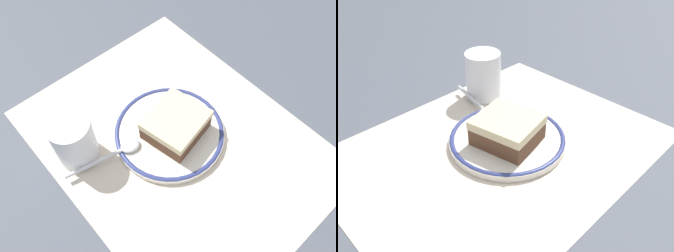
{
  "view_description": "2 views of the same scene",
  "coord_description": "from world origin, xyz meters",
  "views": [
    {
      "loc": [
        -0.22,
        0.21,
        0.53
      ],
      "look_at": [
        0.02,
        0.0,
        0.03
      ],
      "focal_mm": 37.3,
      "sensor_mm": 36.0,
      "label": 1
    },
    {
      "loc": [
        -0.3,
        -0.32,
        0.36
      ],
      "look_at": [
        0.02,
        0.0,
        0.03
      ],
      "focal_mm": 37.16,
      "sensor_mm": 36.0,
      "label": 2
    }
  ],
  "objects": [
    {
      "name": "ground_plane",
      "position": [
        0.0,
        0.0,
        0.0
      ],
      "size": [
        2.4,
        2.4,
        0.0
      ],
      "primitive_type": "plane",
      "color": "#4C515B"
    },
    {
      "name": "placemat",
      "position": [
        0.0,
        0.0,
        0.0
      ],
      "size": [
        0.51,
        0.39,
        0.0
      ],
      "primitive_type": "cube",
      "color": "beige",
      "rests_on": "ground_plane"
    },
    {
      "name": "plate",
      "position": [
        0.02,
        0.0,
        0.01
      ],
      "size": [
        0.19,
        0.19,
        0.01
      ],
      "color": "silver",
      "rests_on": "placemat"
    },
    {
      "name": "cake_slice",
      "position": [
        0.01,
        -0.01,
        0.03
      ],
      "size": [
        0.1,
        0.11,
        0.04
      ],
      "color": "brown",
      "rests_on": "plate"
    },
    {
      "name": "spoon",
      "position": [
        0.04,
        0.09,
        0.02
      ],
      "size": [
        0.05,
        0.13,
        0.01
      ],
      "color": "silver",
      "rests_on": "plate"
    },
    {
      "name": "cup",
      "position": [
        0.09,
        0.14,
        0.04
      ],
      "size": [
        0.07,
        0.07,
        0.09
      ],
      "color": "white",
      "rests_on": "placemat"
    }
  ]
}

